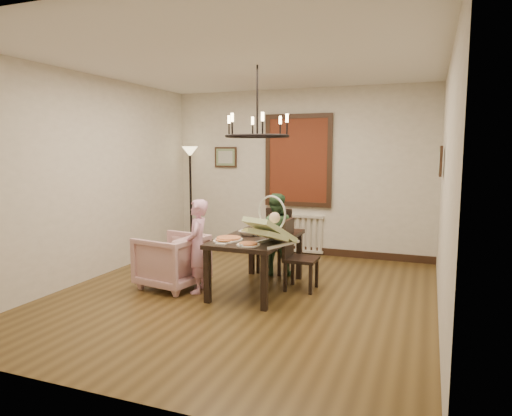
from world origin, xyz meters
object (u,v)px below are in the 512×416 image
Objects in this scene: chair_right at (302,255)px; seated_man at (275,241)px; floor_lamp at (191,199)px; baby_bouncer at (270,228)px; drinking_glass at (257,231)px; elderly_woman at (198,254)px; armchair at (172,261)px; chair_far at (273,241)px; dining_table at (257,243)px.

chair_right is 0.80m from seated_man.
seated_man is at bearing -28.93° from floor_lamp.
baby_bouncer is 4.75× the size of drinking_glass.
floor_lamp reaches higher than drinking_glass.
elderly_woman is 0.54× the size of floor_lamp.
elderly_woman is at bearing -151.35° from drinking_glass.
elderly_woman is at bearing -162.93° from baby_bouncer.
chair_right is at bearing 116.71° from armchair.
dining_table is at bearing -78.93° from chair_far.
chair_right is at bearing -42.26° from chair_far.
chair_far is at bearing 94.83° from drinking_glass.
chair_right is 1.50× the size of baby_bouncer.
baby_bouncer is at bearing -44.85° from floor_lamp.
elderly_woman is (0.41, -0.06, 0.14)m from armchair.
elderly_woman is at bearing 91.94° from armchair.
chair_far is 0.51× the size of floor_lamp.
dining_table is at bearing 77.09° from seated_man.
elderly_woman is 0.80m from drinking_glass.
chair_far is 1.43m from baby_bouncer.
floor_lamp reaches higher than baby_bouncer.
elderly_woman is at bearing -152.49° from dining_table.
drinking_glass is at bearing 109.37° from chair_right.
armchair is 0.43× the size of floor_lamp.
dining_table is 0.59m from chair_right.
armchair is 6.05× the size of drinking_glass.
seated_man is (-0.03, 0.79, -0.12)m from dining_table.
floor_lamp is (-1.91, 0.99, 0.44)m from chair_far.
chair_far reaches higher than dining_table.
armchair is at bearing 107.18° from chair_right.
elderly_woman is (-1.20, -0.55, 0.03)m from chair_right.
baby_bouncer reaches higher than elderly_woman.
chair_right reaches higher than drinking_glass.
chair_far is 1.21× the size of armchair.
chair_far is 0.91m from chair_right.
floor_lamp is (-1.98, 1.85, 0.14)m from drinking_glass.
drinking_glass is (-0.33, 0.45, -0.13)m from baby_bouncer.
baby_bouncer reaches higher than chair_right.
chair_far is at bearing 149.04° from armchair.
chair_far is 0.91m from drinking_glass.
floor_lamp is at bearing 56.61° from chair_right.
dining_table is 1.54× the size of seated_man.
seated_man is 1.33m from baby_bouncer.
drinking_glass is (0.07, -0.86, 0.29)m from chair_far.
seated_man is at bearing 145.16° from armchair.
armchair reaches higher than dining_table.
chair_far is 0.11m from seated_man.
drinking_glass is (-0.53, -0.19, 0.30)m from chair_right.
floor_lamp is at bearing 136.93° from drinking_glass.
baby_bouncer is 3.26m from floor_lamp.
chair_far is 0.95× the size of elderly_woman.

